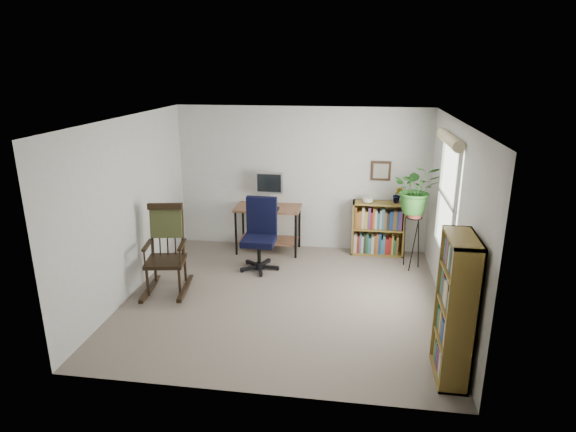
% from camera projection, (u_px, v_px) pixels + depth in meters
% --- Properties ---
extents(floor, '(4.20, 4.00, 0.00)m').
position_uv_depth(floor, '(284.00, 298.00, 6.54)').
color(floor, gray).
rests_on(floor, ground).
extents(ceiling, '(4.20, 4.00, 0.00)m').
position_uv_depth(ceiling, '(283.00, 120.00, 5.81)').
color(ceiling, silver).
rests_on(ceiling, ground).
extents(wall_back, '(4.20, 0.00, 2.40)m').
position_uv_depth(wall_back, '(302.00, 179.00, 8.06)').
color(wall_back, silver).
rests_on(wall_back, ground).
extents(wall_front, '(4.20, 0.00, 2.40)m').
position_uv_depth(wall_front, '(249.00, 280.00, 4.29)').
color(wall_front, silver).
rests_on(wall_front, ground).
extents(wall_left, '(0.00, 4.00, 2.40)m').
position_uv_depth(wall_left, '(129.00, 207.00, 6.46)').
color(wall_left, silver).
rests_on(wall_left, ground).
extents(wall_right, '(0.00, 4.00, 2.40)m').
position_uv_depth(wall_right, '(453.00, 221.00, 5.89)').
color(wall_right, silver).
rests_on(wall_right, ground).
extents(window, '(0.12, 1.20, 1.50)m').
position_uv_depth(window, '(447.00, 199.00, 6.11)').
color(window, white).
rests_on(window, wall_right).
extents(desk, '(1.08, 0.59, 0.78)m').
position_uv_depth(desk, '(268.00, 229.00, 8.09)').
color(desk, brown).
rests_on(desk, floor).
extents(monitor, '(0.46, 0.16, 0.56)m').
position_uv_depth(monitor, '(269.00, 189.00, 8.03)').
color(monitor, '#B9B8BD').
rests_on(monitor, desk).
extents(keyboard, '(0.40, 0.15, 0.02)m').
position_uv_depth(keyboard, '(267.00, 208.00, 7.86)').
color(keyboard, black).
rests_on(keyboard, desk).
extents(office_chair, '(0.63, 0.63, 1.12)m').
position_uv_depth(office_chair, '(259.00, 235.00, 7.30)').
color(office_chair, black).
rests_on(office_chair, floor).
extents(rocking_chair, '(0.82, 1.17, 1.24)m').
position_uv_depth(rocking_chair, '(165.00, 250.00, 6.56)').
color(rocking_chair, black).
rests_on(rocking_chair, floor).
extents(low_bookshelf, '(0.85, 0.28, 0.90)m').
position_uv_depth(low_bookshelf, '(378.00, 229.00, 7.94)').
color(low_bookshelf, olive).
rests_on(low_bookshelf, floor).
extents(tall_bookshelf, '(0.28, 0.66, 1.51)m').
position_uv_depth(tall_bookshelf, '(455.00, 309.00, 4.70)').
color(tall_bookshelf, olive).
rests_on(tall_bookshelf, floor).
extents(plant_stand, '(0.29, 0.29, 0.97)m').
position_uv_depth(plant_stand, '(412.00, 239.00, 7.38)').
color(plant_stand, black).
rests_on(plant_stand, floor).
extents(spider_plant, '(1.69, 1.88, 1.47)m').
position_uv_depth(spider_plant, '(419.00, 165.00, 7.03)').
color(spider_plant, '#2A6623').
rests_on(spider_plant, plant_stand).
extents(potted_plant_small, '(0.13, 0.24, 0.11)m').
position_uv_depth(potted_plant_small, '(397.00, 200.00, 7.76)').
color(potted_plant_small, '#2A6623').
rests_on(potted_plant_small, low_bookshelf).
extents(framed_picture, '(0.32, 0.04, 0.32)m').
position_uv_depth(framed_picture, '(381.00, 171.00, 7.80)').
color(framed_picture, black).
rests_on(framed_picture, wall_back).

